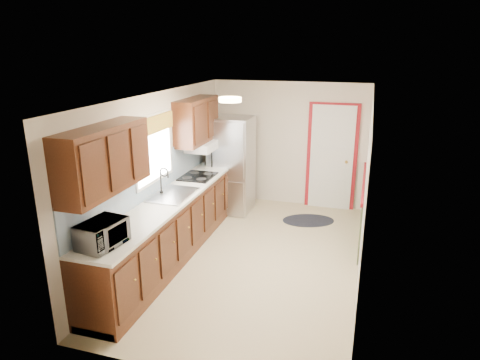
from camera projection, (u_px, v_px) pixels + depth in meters
The scene contains 8 objects.
room_shell at pixel (255, 181), 6.05m from camera, with size 3.20×5.20×2.52m.
kitchen_run at pixel (168, 205), 6.24m from camera, with size 0.63×4.00×2.20m.
back_wall_trim at pixel (338, 167), 7.88m from camera, with size 1.12×2.30×2.08m.
ceiling_fixture at pixel (230, 100), 5.60m from camera, with size 0.30×0.30×0.06m, color #FFD88C.
microwave at pixel (102, 231), 4.62m from camera, with size 0.52×0.29×0.35m, color white.
refrigerator at pixel (232, 165), 8.01m from camera, with size 0.75×0.75×1.80m.
rug at pixel (308, 220), 7.75m from camera, with size 0.93×0.60×0.01m, color black.
cooktop at pixel (198, 176), 7.14m from camera, with size 0.52×0.62×0.02m, color black.
Camera 1 is at (1.46, -5.58, 3.03)m, focal length 32.00 mm.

